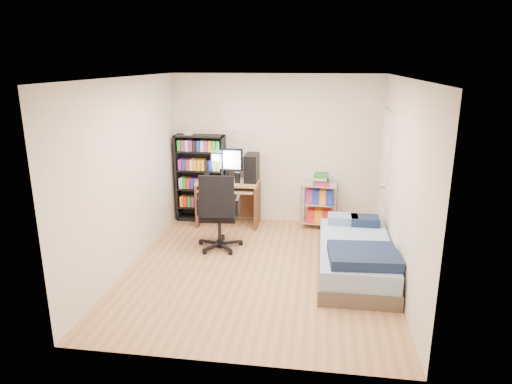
% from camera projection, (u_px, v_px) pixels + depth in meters
% --- Properties ---
extents(room, '(3.58, 4.08, 2.58)m').
position_uv_depth(room, '(259.00, 179.00, 5.78)').
color(room, tan).
rests_on(room, ground).
extents(media_shelf, '(0.84, 0.28, 1.56)m').
position_uv_depth(media_shelf, '(201.00, 177.00, 7.83)').
color(media_shelf, black).
rests_on(media_shelf, room).
extents(computer_desk, '(1.02, 0.59, 1.29)m').
position_uv_depth(computer_desk, '(235.00, 184.00, 7.66)').
color(computer_desk, '#A88056').
rests_on(computer_desk, room).
extents(office_chair, '(0.74, 0.74, 1.16)m').
position_uv_depth(office_chair, '(219.00, 225.00, 6.69)').
color(office_chair, black).
rests_on(office_chair, room).
extents(wire_cart, '(0.61, 0.47, 0.93)m').
position_uv_depth(wire_cart, '(320.00, 192.00, 7.52)').
color(wire_cart, silver).
rests_on(wire_cart, room).
extents(bed, '(0.95, 1.89, 0.54)m').
position_uv_depth(bed, '(356.00, 257.00, 5.94)').
color(bed, brown).
rests_on(bed, room).
extents(door, '(0.12, 0.80, 2.00)m').
position_uv_depth(door, '(384.00, 177.00, 6.89)').
color(door, silver).
rests_on(door, room).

